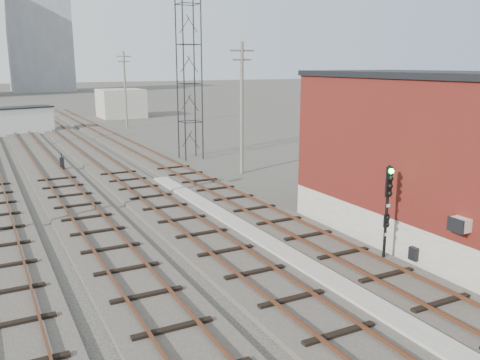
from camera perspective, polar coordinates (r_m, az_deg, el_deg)
ground at (r=64.24m, az=-18.66°, el=5.50°), size 320.00×320.00×0.00m
track_right at (r=44.44m, az=-11.07°, el=3.05°), size 3.20×90.00×0.39m
track_mid_right at (r=43.49m, az=-16.12°, el=2.57°), size 3.20×90.00×0.39m
track_mid_left at (r=42.91m, az=-21.35°, el=2.05°), size 3.20×90.00×0.39m
platform_curb at (r=21.26m, az=3.50°, el=-7.49°), size 0.90×28.00×0.26m
brick_building at (r=23.28m, az=21.21°, el=2.38°), size 6.54×12.20×7.22m
lattice_tower at (r=41.01m, az=-5.75°, el=12.80°), size 1.60×1.60×15.00m
utility_pole_right_a at (r=35.18m, az=0.20°, el=8.45°), size 1.80×0.24×9.00m
utility_pole_right_b at (r=63.24m, az=-12.78°, el=10.12°), size 1.80×0.24×9.00m
apartment_right at (r=154.17m, az=-21.59°, el=14.07°), size 16.00×12.00×26.00m
shed_right at (r=75.63m, az=-13.22°, el=8.38°), size 6.00×6.00×4.00m
signal_mast at (r=20.08m, az=16.22°, el=-2.95°), size 0.40×0.41×3.83m
switch_stand at (r=38.34m, az=-19.35°, el=1.73°), size 0.29×0.29×1.23m
site_trailer at (r=61.14m, az=-23.60°, el=6.16°), size 7.56×4.79×2.95m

